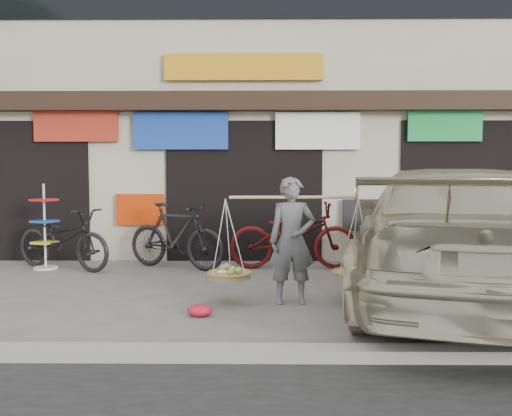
{
  "coord_description": "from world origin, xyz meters",
  "views": [
    {
      "loc": [
        0.34,
        -6.93,
        1.77
      ],
      "look_at": [
        0.26,
        0.9,
        1.21
      ],
      "focal_mm": 38.0,
      "sensor_mm": 36.0,
      "label": 1
    }
  ],
  "objects_px": {
    "bike_2": "(293,235)",
    "suv": "(450,235)",
    "street_vendor": "(292,245)",
    "bike_1": "(176,236)",
    "bike_0": "(63,239)",
    "display_rack": "(45,235)"
  },
  "relations": [
    {
      "from": "bike_2",
      "to": "suv",
      "type": "relative_size",
      "value": 0.35
    },
    {
      "from": "street_vendor",
      "to": "bike_1",
      "type": "distance_m",
      "value": 3.16
    },
    {
      "from": "bike_1",
      "to": "suv",
      "type": "height_order",
      "value": "suv"
    },
    {
      "from": "bike_0",
      "to": "bike_1",
      "type": "distance_m",
      "value": 1.99
    },
    {
      "from": "bike_0",
      "to": "bike_1",
      "type": "xyz_separation_m",
      "value": [
        1.99,
        0.1,
        0.05
      ]
    },
    {
      "from": "street_vendor",
      "to": "display_rack",
      "type": "distance_m",
      "value": 4.91
    },
    {
      "from": "bike_0",
      "to": "suv",
      "type": "distance_m",
      "value": 6.45
    },
    {
      "from": "bike_2",
      "to": "suv",
      "type": "bearing_deg",
      "value": -141.03
    },
    {
      "from": "street_vendor",
      "to": "bike_2",
      "type": "height_order",
      "value": "street_vendor"
    },
    {
      "from": "bike_0",
      "to": "display_rack",
      "type": "relative_size",
      "value": 1.36
    },
    {
      "from": "bike_2",
      "to": "suv",
      "type": "xyz_separation_m",
      "value": [
        1.96,
        -2.36,
        0.29
      ]
    },
    {
      "from": "bike_2",
      "to": "display_rack",
      "type": "bearing_deg",
      "value": 90.24
    },
    {
      "from": "street_vendor",
      "to": "bike_2",
      "type": "relative_size",
      "value": 0.97
    },
    {
      "from": "street_vendor",
      "to": "suv",
      "type": "bearing_deg",
      "value": 1.27
    },
    {
      "from": "street_vendor",
      "to": "suv",
      "type": "distance_m",
      "value": 2.13
    },
    {
      "from": "bike_2",
      "to": "bike_1",
      "type": "bearing_deg",
      "value": 89.79
    },
    {
      "from": "bike_1",
      "to": "suv",
      "type": "xyz_separation_m",
      "value": [
        4.05,
        -2.34,
        0.3
      ]
    },
    {
      "from": "street_vendor",
      "to": "display_rack",
      "type": "xyz_separation_m",
      "value": [
        -4.25,
        2.44,
        -0.16
      ]
    },
    {
      "from": "bike_0",
      "to": "suv",
      "type": "xyz_separation_m",
      "value": [
        6.04,
        -2.24,
        0.34
      ]
    },
    {
      "from": "bike_1",
      "to": "bike_2",
      "type": "height_order",
      "value": "bike_2"
    },
    {
      "from": "street_vendor",
      "to": "bike_1",
      "type": "height_order",
      "value": "street_vendor"
    },
    {
      "from": "display_rack",
      "to": "bike_0",
      "type": "bearing_deg",
      "value": -6.49
    }
  ]
}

